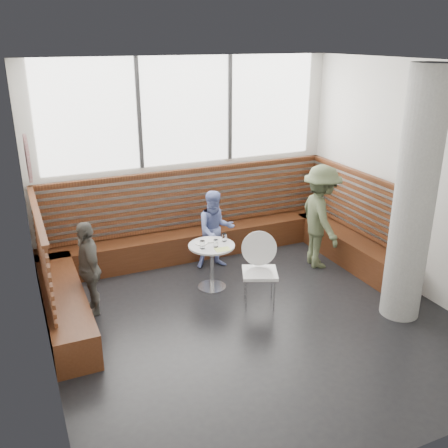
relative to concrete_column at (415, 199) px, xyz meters
name	(u,v)px	position (x,y,z in m)	size (l,w,h in m)	color
room	(258,204)	(-1.85, 0.60, 0.00)	(5.00, 5.00, 3.20)	silver
booth	(204,243)	(-1.85, 2.37, -1.19)	(5.00, 2.50, 1.44)	#432210
concrete_column	(415,199)	(0.00, 0.00, 0.00)	(0.50, 0.50, 3.20)	gray
wall_art	(28,159)	(-4.31, 1.00, 0.70)	(0.50, 0.50, 0.03)	white
cafe_table	(212,257)	(-2.01, 1.67, -1.11)	(0.66, 0.66, 0.68)	silver
cafe_chair	(257,264)	(-1.62, 1.01, -1.01)	(0.48, 0.47, 1.01)	white
adult_man	(321,217)	(-0.15, 1.70, -0.78)	(1.06, 0.61, 1.65)	#4F5A3C
child_back	(215,230)	(-1.68, 2.32, -0.97)	(0.61, 0.48, 1.25)	#7686CD
child_left	(89,268)	(-3.74, 1.69, -0.96)	(0.75, 0.31, 1.29)	#5F5E56
plate_near	(201,243)	(-2.13, 1.77, -0.91)	(0.18, 0.18, 0.01)	white
plate_far	(209,240)	(-1.98, 1.83, -0.91)	(0.21, 0.21, 0.01)	white
glass_left	(202,245)	(-2.18, 1.60, -0.86)	(0.07, 0.07, 0.11)	white
glass_mid	(216,243)	(-1.98, 1.58, -0.86)	(0.07, 0.07, 0.11)	white
glass_right	(224,237)	(-1.79, 1.73, -0.86)	(0.07, 0.07, 0.11)	white
menu_card	(223,249)	(-1.94, 1.45, -0.91)	(0.21, 0.15, 0.00)	#A5C64C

